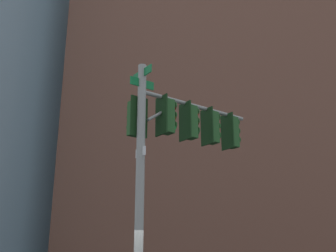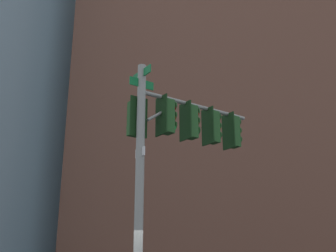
% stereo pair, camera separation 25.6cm
% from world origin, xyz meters
% --- Properties ---
extents(signal_pole_assembly, '(1.92, 4.13, 7.06)m').
position_xyz_m(signal_pole_assembly, '(-0.35, -1.47, 5.08)').
color(signal_pole_assembly, gray).
rests_on(signal_pole_assembly, ground_plane).
extents(building_brick_midblock, '(22.00, 15.73, 40.18)m').
position_xyz_m(building_brick_midblock, '(33.00, -35.45, 20.09)').
color(building_brick_midblock, '#4C3328').
rests_on(building_brick_midblock, ground_plane).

